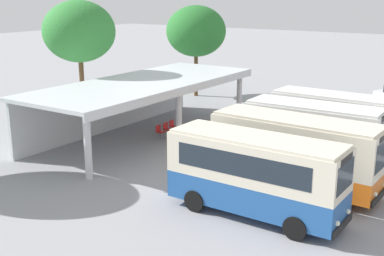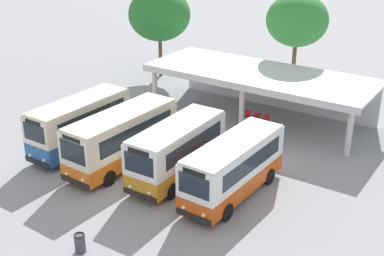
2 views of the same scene
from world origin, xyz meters
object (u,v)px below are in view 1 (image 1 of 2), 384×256
(waiting_chair_middle_seat, at_px, (173,126))
(city_bus_nearest_orange, at_px, (256,173))
(city_bus_middle_cream, at_px, (313,132))
(city_bus_second_in_row, at_px, (295,150))
(waiting_chair_end_by_column, at_px, (160,131))
(waiting_chair_second_from_end, at_px, (167,128))
(city_bus_fourth_amber, at_px, (336,118))

(waiting_chair_middle_seat, bearing_deg, city_bus_nearest_orange, -129.28)
(city_bus_nearest_orange, bearing_deg, city_bus_middle_cream, 2.77)
(city_bus_second_in_row, relative_size, waiting_chair_middle_seat, 8.94)
(city_bus_second_in_row, bearing_deg, waiting_chair_end_by_column, 73.15)
(city_bus_second_in_row, xyz_separation_m, waiting_chair_middle_seat, (4.41, 9.88, -1.28))
(city_bus_nearest_orange, height_order, waiting_chair_end_by_column, city_bus_nearest_orange)
(waiting_chair_second_from_end, bearing_deg, city_bus_second_in_row, -110.60)
(city_bus_second_in_row, distance_m, city_bus_middle_cream, 3.58)
(city_bus_middle_cream, bearing_deg, waiting_chair_second_from_end, 89.11)
(city_bus_fourth_amber, xyz_separation_m, waiting_chair_middle_seat, (-2.69, 9.35, -1.20))
(city_bus_middle_cream, bearing_deg, waiting_chair_end_by_column, 93.50)
(city_bus_nearest_orange, bearing_deg, waiting_chair_end_by_column, 56.01)
(city_bus_second_in_row, xyz_separation_m, waiting_chair_second_from_end, (3.69, 9.82, -1.28))
(city_bus_second_in_row, distance_m, city_bus_fourth_amber, 7.11)
(city_bus_nearest_orange, height_order, waiting_chair_middle_seat, city_bus_nearest_orange)
(city_bus_nearest_orange, bearing_deg, city_bus_second_in_row, -2.48)
(city_bus_second_in_row, distance_m, waiting_chair_second_from_end, 10.57)
(city_bus_middle_cream, xyz_separation_m, city_bus_fourth_amber, (3.55, 0.03, -0.04))
(waiting_chair_end_by_column, xyz_separation_m, waiting_chair_second_from_end, (0.72, -0.01, 0.00))
(city_bus_nearest_orange, relative_size, city_bus_fourth_amber, 0.98)
(waiting_chair_end_by_column, bearing_deg, waiting_chair_second_from_end, -0.67)
(waiting_chair_middle_seat, bearing_deg, city_bus_middle_cream, -95.24)
(waiting_chair_end_by_column, bearing_deg, city_bus_second_in_row, -106.85)
(waiting_chair_middle_seat, bearing_deg, city_bus_fourth_amber, -73.97)
(waiting_chair_middle_seat, bearing_deg, city_bus_second_in_row, -114.05)
(city_bus_fourth_amber, xyz_separation_m, waiting_chair_end_by_column, (-4.12, 9.30, -1.20))
(city_bus_second_in_row, bearing_deg, city_bus_fourth_amber, 4.25)
(city_bus_second_in_row, height_order, city_bus_middle_cream, city_bus_second_in_row)
(city_bus_fourth_amber, relative_size, waiting_chair_second_from_end, 8.45)
(city_bus_second_in_row, bearing_deg, city_bus_nearest_orange, 177.52)
(city_bus_nearest_orange, relative_size, waiting_chair_middle_seat, 8.26)
(city_bus_nearest_orange, xyz_separation_m, waiting_chair_middle_seat, (7.95, 9.72, -1.27))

